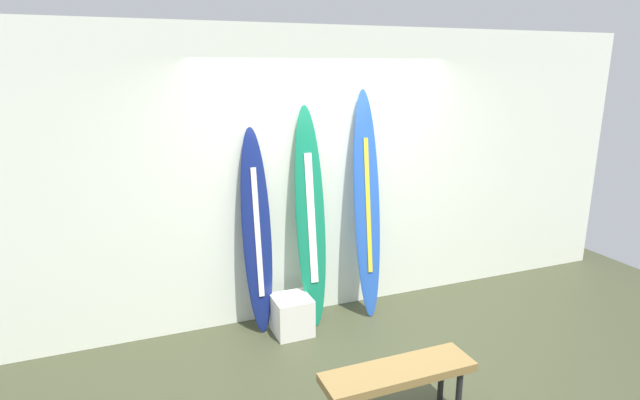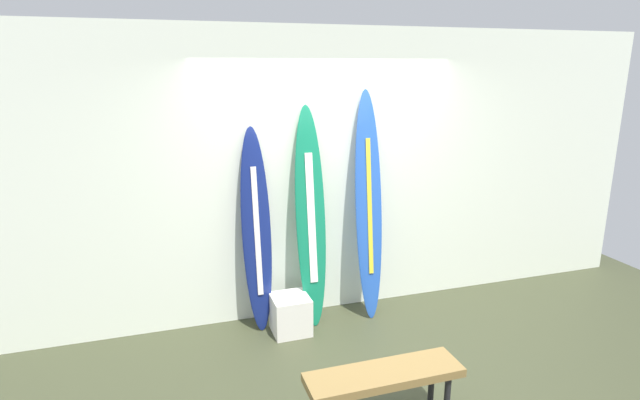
# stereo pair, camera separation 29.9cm
# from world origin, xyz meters

# --- Properties ---
(ground) EXTENTS (8.00, 8.00, 0.04)m
(ground) POSITION_xyz_m (0.00, 0.00, -0.02)
(ground) COLOR #383C27
(wall_back) EXTENTS (7.20, 0.20, 2.80)m
(wall_back) POSITION_xyz_m (0.00, 1.30, 1.40)
(wall_back) COLOR white
(wall_back) RESTS_ON ground
(surfboard_navy) EXTENTS (0.28, 0.31, 1.91)m
(surfboard_navy) POSITION_xyz_m (-0.74, 1.03, 0.94)
(surfboard_navy) COLOR navy
(surfboard_navy) RESTS_ON ground
(surfboard_emerald) EXTENTS (0.29, 0.36, 2.09)m
(surfboard_emerald) POSITION_xyz_m (-0.23, 1.00, 1.05)
(surfboard_emerald) COLOR #137651
(surfboard_emerald) RESTS_ON ground
(surfboard_cobalt) EXTENTS (0.29, 0.39, 2.23)m
(surfboard_cobalt) POSITION_xyz_m (0.36, 0.99, 1.10)
(surfboard_cobalt) COLOR blue
(surfboard_cobalt) RESTS_ON ground
(display_block_left) EXTENTS (0.35, 0.35, 0.36)m
(display_block_left) POSITION_xyz_m (-0.49, 0.82, 0.18)
(display_block_left) COLOR silver
(display_block_left) RESTS_ON ground
(bench) EXTENTS (1.08, 0.30, 0.44)m
(bench) POSITION_xyz_m (-0.21, -0.66, 0.38)
(bench) COLOR olive
(bench) RESTS_ON ground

